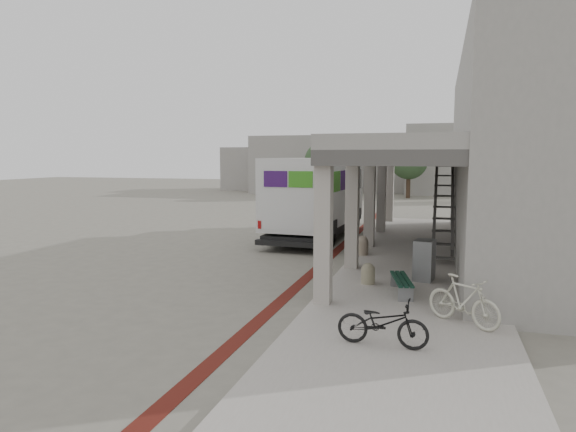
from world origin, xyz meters
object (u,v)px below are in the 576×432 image
(utility_cabinet, at_px, (424,260))
(bicycle_black, at_px, (383,323))
(fedex_truck, at_px, (317,196))
(bicycle_cream, at_px, (463,300))
(bench, at_px, (401,282))

(utility_cabinet, height_order, bicycle_black, utility_cabinet)
(fedex_truck, distance_m, bicycle_black, 13.23)
(fedex_truck, xyz_separation_m, bicycle_cream, (5.64, -10.82, -1.22))
(utility_cabinet, xyz_separation_m, bicycle_black, (-0.56, -5.38, -0.13))
(bench, xyz_separation_m, bicycle_black, (-0.06, -3.75, 0.15))
(bench, xyz_separation_m, utility_cabinet, (0.49, 1.63, 0.28))
(utility_cabinet, relative_size, bicycle_black, 0.68)
(fedex_truck, bearing_deg, utility_cabinet, -53.63)
(fedex_truck, relative_size, bench, 4.77)
(utility_cabinet, bearing_deg, bench, -97.24)
(bicycle_black, bearing_deg, utility_cabinet, -2.51)
(fedex_truck, bearing_deg, bicycle_cream, -59.89)
(fedex_truck, xyz_separation_m, bicycle_black, (4.20, -12.48, -1.29))
(bicycle_black, xyz_separation_m, bicycle_cream, (1.44, 1.66, 0.07))
(utility_cabinet, bearing_deg, fedex_truck, 133.38)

